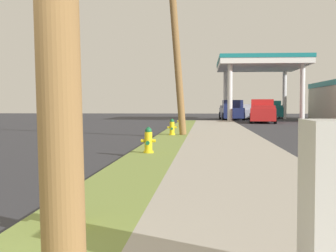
{
  "coord_description": "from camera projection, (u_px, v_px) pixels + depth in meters",
  "views": [
    {
      "loc": [
        2.18,
        -2.39,
        1.49
      ],
      "look_at": [
        1.03,
        12.37,
        0.83
      ],
      "focal_mm": 50.68,
      "sensor_mm": 36.0,
      "label": 1
    }
  ],
  "objects": [
    {
      "name": "fire_hydrant_nearest",
      "position": [
        65.0,
        196.0,
        5.47
      ],
      "size": [
        0.42,
        0.38,
        0.74
      ],
      "color": "yellow",
      "rests_on": "grass_verge"
    },
    {
      "name": "fire_hydrant_second",
      "position": [
        148.0,
        142.0,
        13.56
      ],
      "size": [
        0.42,
        0.38,
        0.74
      ],
      "color": "yellow",
      "rests_on": "grass_verge"
    },
    {
      "name": "fire_hydrant_third",
      "position": [
        172.0,
        128.0,
        21.65
      ],
      "size": [
        0.42,
        0.37,
        0.74
      ],
      "color": "yellow",
      "rests_on": "grass_verge"
    },
    {
      "name": "fire_hydrant_fourth",
      "position": [
        181.0,
        121.0,
        30.12
      ],
      "size": [
        0.42,
        0.37,
        0.74
      ],
      "color": "yellow",
      "rests_on": "grass_verge"
    },
    {
      "name": "utility_pole_midground",
      "position": [
        175.0,
        26.0,
        21.36
      ],
      "size": [
        1.54,
        1.22,
        9.7
      ],
      "color": "olive",
      "rests_on": "grass_verge"
    },
    {
      "name": "utility_cabinet",
      "position": [
        334.0,
        211.0,
        3.51
      ],
      "size": [
        0.47,
        0.67,
        1.26
      ],
      "color": "slate",
      "rests_on": "sidewalk_slab"
    },
    {
      "name": "gas_station_canopy",
      "position": [
        334.0,
        93.0,
        45.93
      ],
      "size": [
        16.42,
        12.65,
        5.96
      ],
      "color": "silver",
      "rests_on": "ground"
    },
    {
      "name": "car_silver_by_near_pump",
      "position": [
        242.0,
        112.0,
        50.12
      ],
      "size": [
        2.0,
        4.53,
        1.57
      ],
      "color": "#BCBCC1",
      "rests_on": "ground"
    },
    {
      "name": "truck_teal_at_forecourt",
      "position": [
        273.0,
        110.0,
        53.69
      ],
      "size": [
        2.49,
        5.53,
        1.97
      ],
      "color": "#197075",
      "rests_on": "ground"
    },
    {
      "name": "truck_navy_on_apron",
      "position": [
        231.0,
        111.0,
        47.26
      ],
      "size": [
        2.35,
        5.48,
        1.97
      ],
      "color": "navy",
      "rests_on": "ground"
    },
    {
      "name": "truck_red_at_far_bay",
      "position": [
        262.0,
        112.0,
        39.68
      ],
      "size": [
        2.59,
        5.56,
        1.97
      ],
      "color": "red",
      "rests_on": "ground"
    }
  ]
}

